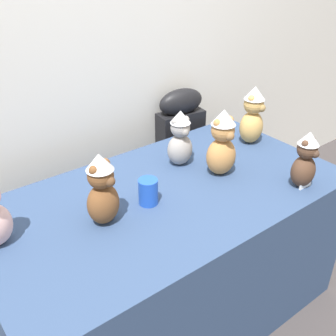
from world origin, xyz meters
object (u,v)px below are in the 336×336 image
teddy_bear_ash (180,139)px  party_cup_blue (148,192)px  display_table (168,257)px  teddy_bear_caramel (222,143)px  teddy_bear_chestnut (102,190)px  teddy_bear_honey (253,116)px  instrument_case (180,160)px  teddy_bear_cocoa (305,160)px

teddy_bear_ash → party_cup_blue: bearing=-142.8°
display_table → teddy_bear_caramel: bearing=-3.2°
teddy_bear_chestnut → teddy_bear_honey: size_ratio=0.96×
teddy_bear_chestnut → teddy_bear_caramel: 0.60m
teddy_bear_ash → teddy_bear_honey: size_ratio=0.89×
instrument_case → party_cup_blue: 0.90m
teddy_bear_ash → teddy_bear_cocoa: (0.30, -0.47, -0.01)m
instrument_case → teddy_bear_chestnut: (-0.83, -0.56, 0.40)m
teddy_bear_ash → teddy_bear_honey: (0.45, -0.04, 0.02)m
teddy_bear_ash → teddy_bear_honey: teddy_bear_honey is taller
teddy_bear_chestnut → teddy_bear_cocoa: 0.86m
instrument_case → teddy_bear_cocoa: (-0.02, -0.86, 0.38)m
teddy_bear_honey → party_cup_blue: size_ratio=2.77×
teddy_bear_caramel → teddy_bear_cocoa: bearing=-50.5°
teddy_bear_ash → teddy_bear_cocoa: 0.56m
teddy_bear_chestnut → teddy_bear_ash: size_ratio=1.07×
party_cup_blue → teddy_bear_honey: bearing=10.3°
teddy_bear_chestnut → party_cup_blue: bearing=-20.4°
teddy_bear_ash → teddy_bear_honey: bearing=1.8°
display_table → instrument_case: bearing=47.0°
teddy_bear_caramel → party_cup_blue: teddy_bear_caramel is taller
teddy_bear_ash → party_cup_blue: (-0.31, -0.18, -0.08)m
party_cup_blue → teddy_bear_cocoa: bearing=-25.9°
display_table → teddy_bear_honey: bearing=10.9°
teddy_bear_ash → teddy_bear_caramel: teddy_bear_caramel is taller
teddy_bear_chestnut → teddy_bear_honey: teddy_bear_honey is taller
teddy_bear_ash → party_cup_blue: size_ratio=2.47×
teddy_bear_chestnut → teddy_bear_cocoa: teddy_bear_chestnut is taller
display_table → instrument_case: size_ratio=1.68×
teddy_bear_caramel → teddy_bear_honey: teddy_bear_caramel is taller
instrument_case → teddy_bear_honey: teddy_bear_honey is taller
teddy_bear_chestnut → display_table: bearing=-17.8°
teddy_bear_honey → instrument_case: bearing=90.7°
party_cup_blue → display_table: bearing=6.8°
display_table → teddy_bear_ash: teddy_bear_ash is taller
teddy_bear_cocoa → display_table: bearing=142.2°
teddy_bear_ash → teddy_bear_chestnut: bearing=-153.8°
instrument_case → teddy_bear_chestnut: size_ratio=3.19×
instrument_case → teddy_bear_caramel: size_ratio=2.99×
teddy_bear_ash → party_cup_blue: teddy_bear_ash is taller
display_table → party_cup_blue: (-0.11, -0.01, 0.42)m
teddy_bear_chestnut → teddy_bear_cocoa: bearing=-40.1°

